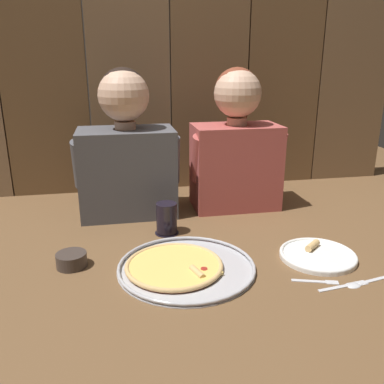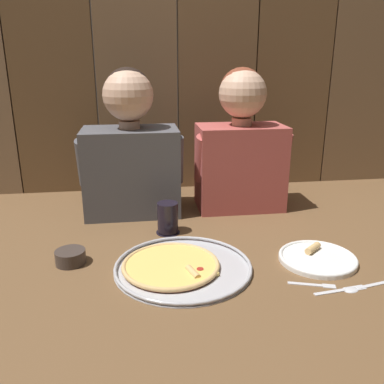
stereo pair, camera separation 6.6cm
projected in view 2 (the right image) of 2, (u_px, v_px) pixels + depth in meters
ground_plane at (203, 254)px, 1.32m from camera, size 3.20×3.20×0.00m
pizza_tray at (178, 266)px, 1.22m from camera, size 0.41×0.41×0.03m
dinner_plate at (317, 258)px, 1.27m from camera, size 0.24×0.24×0.03m
drinking_glass at (168, 218)px, 1.46m from camera, size 0.09×0.09×0.11m
dipping_bowl at (70, 256)px, 1.25m from camera, size 0.09×0.09×0.04m
table_fork at (314, 285)px, 1.13m from camera, size 0.13×0.05×0.01m
table_knife at (340, 290)px, 1.11m from camera, size 0.16×0.04×0.01m
table_spoon at (358, 287)px, 1.12m from camera, size 0.14×0.05×0.01m
diner_left at (131, 149)px, 1.60m from camera, size 0.41×0.23×0.57m
diner_right at (241, 145)px, 1.66m from camera, size 0.39×0.21×0.57m
wooden_backdrop_wall at (177, 70)px, 1.85m from camera, size 2.19×0.03×1.11m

